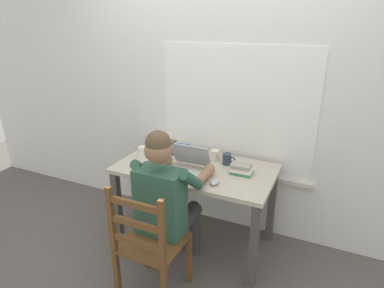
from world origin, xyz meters
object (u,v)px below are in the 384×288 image
at_px(coffee_mug_dark, 227,159).
at_px(coffee_mug_white, 215,155).
at_px(seated_person, 168,198).
at_px(coffee_mug_spare, 143,152).
at_px(wooden_chair, 149,245).
at_px(book_stack_main, 241,169).
at_px(book_stack_side, 180,150).
at_px(laptop, 186,167).
at_px(desk, 195,178).
at_px(computer_mouse, 215,182).

bearing_deg(coffee_mug_dark, coffee_mug_white, 158.75).
distance_m(seated_person, coffee_mug_spare, 0.66).
distance_m(wooden_chair, book_stack_main, 0.92).
bearing_deg(book_stack_side, seated_person, -71.50).
xyz_separation_m(coffee_mug_white, coffee_mug_spare, (-0.61, -0.21, 0.00)).
height_order(laptop, coffee_mug_dark, laptop).
distance_m(seated_person, book_stack_main, 0.64).
height_order(coffee_mug_white, coffee_mug_dark, coffee_mug_dark).
height_order(coffee_mug_white, book_stack_main, coffee_mug_white).
bearing_deg(book_stack_side, wooden_chair, -77.11).
xyz_separation_m(seated_person, laptop, (0.00, 0.31, 0.12)).
bearing_deg(desk, seated_person, -94.02).
height_order(seated_person, book_stack_side, seated_person).
relative_size(seated_person, coffee_mug_dark, 10.93).
bearing_deg(coffee_mug_dark, coffee_mug_spare, -168.18).
bearing_deg(coffee_mug_dark, computer_mouse, -85.08).
xyz_separation_m(seated_person, coffee_mug_spare, (-0.49, 0.44, 0.12)).
bearing_deg(wooden_chair, desk, 87.55).
height_order(seated_person, laptop, seated_person).
bearing_deg(seated_person, computer_mouse, 36.30).
distance_m(coffee_mug_dark, book_stack_side, 0.46).
relative_size(laptop, book_stack_side, 1.73).
bearing_deg(laptop, wooden_chair, -90.37).
height_order(computer_mouse, coffee_mug_white, coffee_mug_white).
xyz_separation_m(wooden_chair, coffee_mug_dark, (0.26, 0.87, 0.35)).
bearing_deg(desk, book_stack_side, 143.94).
bearing_deg(laptop, computer_mouse, -18.32).
relative_size(seated_person, laptop, 3.67).
xyz_separation_m(laptop, coffee_mug_white, (0.12, 0.34, -0.01)).
bearing_deg(seated_person, coffee_mug_spare, 138.07).
relative_size(seated_person, computer_mouse, 12.30).
relative_size(wooden_chair, coffee_mug_spare, 7.93).
distance_m(laptop, coffee_mug_white, 0.36).
bearing_deg(coffee_mug_dark, book_stack_main, -37.54).
bearing_deg(computer_mouse, laptop, 161.68).
bearing_deg(wooden_chair, coffee_mug_white, 82.13).
distance_m(desk, computer_mouse, 0.36).
bearing_deg(laptop, book_stack_side, 124.55).
bearing_deg(laptop, desk, 78.31).
height_order(desk, coffee_mug_white, coffee_mug_white).
height_order(wooden_chair, book_stack_main, wooden_chair).
distance_m(coffee_mug_dark, coffee_mug_spare, 0.76).
relative_size(laptop, coffee_mug_dark, 2.98).
height_order(wooden_chair, laptop, laptop).
distance_m(seated_person, wooden_chair, 0.36).
relative_size(wooden_chair, coffee_mug_white, 7.70).
distance_m(book_stack_main, book_stack_side, 0.64).
distance_m(wooden_chair, coffee_mug_dark, 0.97).
relative_size(computer_mouse, coffee_mug_dark, 0.89).
height_order(seated_person, wooden_chair, seated_person).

